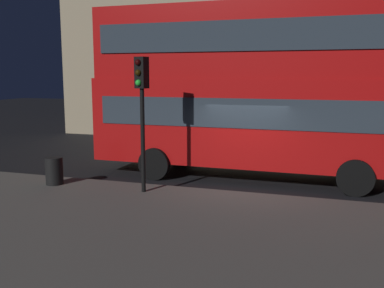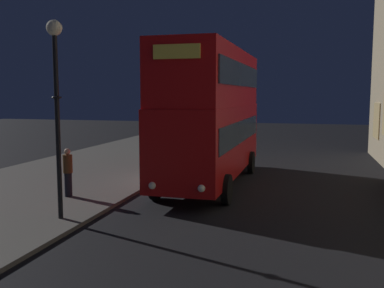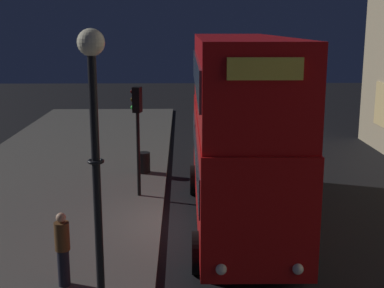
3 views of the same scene
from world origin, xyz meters
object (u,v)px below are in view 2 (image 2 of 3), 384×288
object	(u,v)px
street_lamp	(56,83)
traffic_light_near_kerb	(159,113)
pedestrian	(68,172)
litter_bin	(176,152)
double_decker_bus	(212,110)

from	to	relation	value
street_lamp	traffic_light_near_kerb	bearing A→B (deg)	-179.58
pedestrian	litter_bin	bearing A→B (deg)	-139.76
double_decker_bus	traffic_light_near_kerb	world-z (taller)	double_decker_bus
traffic_light_near_kerb	street_lamp	distance (m)	9.10
double_decker_bus	street_lamp	world-z (taller)	street_lamp
street_lamp	litter_bin	distance (m)	12.44
double_decker_bus	litter_bin	xyz separation A→B (m)	(-5.21, -3.20, -2.56)
street_lamp	litter_bin	world-z (taller)	street_lamp
double_decker_bus	pedestrian	size ratio (longest dim) A/B	5.89
street_lamp	pedestrian	world-z (taller)	street_lamp
double_decker_bus	traffic_light_near_kerb	xyz separation A→B (m)	(-2.30, -3.17, -0.27)
double_decker_bus	pedestrian	xyz separation A→B (m)	(4.18, -4.34, -2.08)
double_decker_bus	traffic_light_near_kerb	distance (m)	3.92
traffic_light_near_kerb	litter_bin	distance (m)	3.71
traffic_light_near_kerb	street_lamp	xyz separation A→B (m)	(9.01, 0.07, 1.23)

